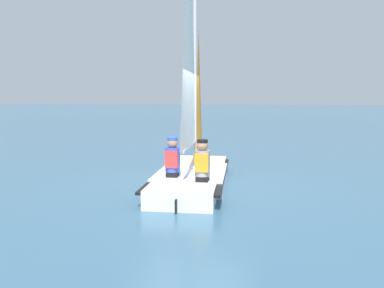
{
  "coord_description": "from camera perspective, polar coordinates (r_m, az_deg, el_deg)",
  "views": [
    {
      "loc": [
        -2.93,
        7.71,
        1.93
      ],
      "look_at": [
        0.0,
        0.0,
        0.95
      ],
      "focal_mm": 35.0,
      "sensor_mm": 36.0,
      "label": 1
    }
  ],
  "objects": [
    {
      "name": "sailor_helm",
      "position": [
        7.73,
        -2.97,
        -2.92
      ],
      "size": [
        0.36,
        0.39,
        1.16
      ],
      "rotation": [
        0.0,
        0.0,
        4.94
      ],
      "color": "black",
      "rests_on": "ground_plane"
    },
    {
      "name": "ground_plane",
      "position": [
        8.47,
        -0.0,
        -6.41
      ],
      "size": [
        260.0,
        260.0,
        0.0
      ],
      "primitive_type": "plane",
      "color": "#38607A"
    },
    {
      "name": "sailboat_main",
      "position": [
        8.31,
        -0.01,
        -0.82
      ],
      "size": [
        2.36,
        4.21,
        5.85
      ],
      "rotation": [
        0.0,
        0.0,
        4.94
      ],
      "color": "silver",
      "rests_on": "ground_plane"
    },
    {
      "name": "sailor_crew",
      "position": [
        7.29,
        1.58,
        -3.5
      ],
      "size": [
        0.36,
        0.39,
        1.16
      ],
      "rotation": [
        0.0,
        0.0,
        4.94
      ],
      "color": "black",
      "rests_on": "ground_plane"
    }
  ]
}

